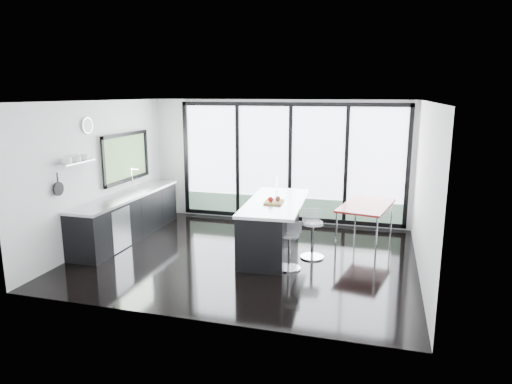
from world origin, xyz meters
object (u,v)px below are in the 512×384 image
(island, at_px, (271,226))
(bar_stool_near, at_px, (289,251))
(red_table, at_px, (365,224))
(bar_stool_far, at_px, (312,240))

(island, bearing_deg, bar_stool_near, -57.22)
(bar_stool_near, bearing_deg, red_table, 71.48)
(bar_stool_near, relative_size, red_table, 0.42)
(island, distance_m, bar_stool_far, 0.84)
(bar_stool_near, bearing_deg, island, 138.44)
(bar_stool_far, xyz_separation_m, red_table, (0.88, 1.08, 0.06))
(bar_stool_near, xyz_separation_m, bar_stool_far, (0.29, 0.65, 0.03))
(bar_stool_near, distance_m, red_table, 2.09)
(bar_stool_near, height_order, red_table, red_table)
(bar_stool_far, relative_size, red_table, 0.46)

